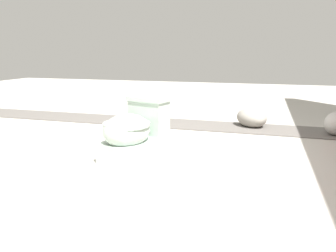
{
  "coord_description": "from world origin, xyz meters",
  "views": [
    {
      "loc": [
        2.66,
        0.93,
        0.9
      ],
      "look_at": [
        0.13,
        0.2,
        0.3
      ],
      "focal_mm": 35.0,
      "sensor_mm": 36.0,
      "label": 1
    }
  ],
  "objects": [
    {
      "name": "ground_plane",
      "position": [
        0.0,
        0.0,
        0.0
      ],
      "size": [
        14.0,
        14.0,
        0.0
      ],
      "primitive_type": "plane",
      "color": "#B7B2A8"
    },
    {
      "name": "gravel_strip",
      "position": [
        -1.26,
        0.5,
        0.01
      ],
      "size": [
        0.56,
        8.0,
        0.01
      ],
      "primitive_type": "cube",
      "color": "#605B56",
      "rests_on": "ground"
    },
    {
      "name": "toilet",
      "position": [
        0.13,
        -0.11,
        0.22
      ],
      "size": [
        0.71,
        0.53,
        0.52
      ],
      "rotation": [
        0.0,
        0.0,
        -0.29
      ],
      "color": "#B2C6B7",
      "rests_on": "ground"
    },
    {
      "name": "boulder_near",
      "position": [
        -1.36,
        0.82,
        0.12
      ],
      "size": [
        0.51,
        0.51,
        0.23
      ],
      "primitive_type": "ellipsoid",
      "rotation": [
        0.0,
        0.0,
        0.74
      ],
      "color": "gray",
      "rests_on": "ground"
    }
  ]
}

